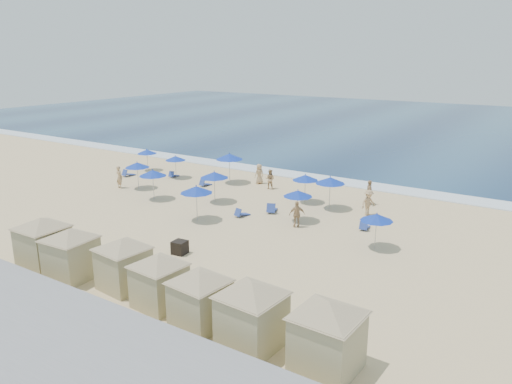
% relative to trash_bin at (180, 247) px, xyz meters
% --- Properties ---
extents(ground, '(160.00, 160.00, 0.00)m').
position_rel_trash_bin_xyz_m(ground, '(-1.95, 4.55, -0.37)').
color(ground, '#D7BB88').
rests_on(ground, ground).
extents(ocean, '(160.00, 80.00, 0.06)m').
position_rel_trash_bin_xyz_m(ocean, '(-1.95, 59.55, -0.34)').
color(ocean, '#0D284C').
rests_on(ocean, ground).
extents(surf_line, '(160.00, 2.50, 0.08)m').
position_rel_trash_bin_xyz_m(surf_line, '(-1.95, 20.05, -0.33)').
color(surf_line, white).
rests_on(surf_line, ground).
extents(seawall, '(160.00, 6.10, 1.22)m').
position_rel_trash_bin_xyz_m(seawall, '(-1.95, -8.95, 0.28)').
color(seawall, gray).
rests_on(seawall, ground).
extents(trash_bin, '(0.82, 0.82, 0.75)m').
position_rel_trash_bin_xyz_m(trash_bin, '(0.00, 0.00, 0.00)').
color(trash_bin, black).
rests_on(trash_bin, ground).
extents(cabana_0, '(4.70, 4.70, 2.95)m').
position_rel_trash_bin_xyz_m(cabana_0, '(-4.83, -5.18, 1.31)').
color(cabana_0, tan).
rests_on(cabana_0, ground).
extents(cabana_1, '(4.53, 4.53, 2.85)m').
position_rel_trash_bin_xyz_m(cabana_1, '(-2.40, -5.29, 1.26)').
color(cabana_1, tan).
rests_on(cabana_1, ground).
extents(cabana_2, '(4.39, 4.39, 2.77)m').
position_rel_trash_bin_xyz_m(cabana_2, '(0.66, -4.65, 1.21)').
color(cabana_2, tan).
rests_on(cabana_2, ground).
extents(cabana_3, '(4.23, 4.23, 2.66)m').
position_rel_trash_bin_xyz_m(cabana_3, '(3.33, -5.01, 1.15)').
color(cabana_3, tan).
rests_on(cabana_3, ground).
extents(cabana_4, '(4.30, 4.30, 2.71)m').
position_rel_trash_bin_xyz_m(cabana_4, '(5.92, -5.33, 1.18)').
color(cabana_4, tan).
rests_on(cabana_4, ground).
extents(cabana_5, '(4.64, 4.64, 2.92)m').
position_rel_trash_bin_xyz_m(cabana_5, '(8.48, -5.36, 1.30)').
color(cabana_5, tan).
rests_on(cabana_5, ground).
extents(cabana_6, '(4.67, 4.67, 2.93)m').
position_rel_trash_bin_xyz_m(cabana_6, '(11.54, -5.16, 1.30)').
color(cabana_6, tan).
rests_on(cabana_6, ground).
extents(umbrella_0, '(1.87, 1.87, 2.13)m').
position_rel_trash_bin_xyz_m(umbrella_0, '(-16.58, 13.96, 1.47)').
color(umbrella_0, '#A5A8AD').
rests_on(umbrella_0, ground).
extents(umbrella_1, '(2.03, 2.03, 2.31)m').
position_rel_trash_bin_xyz_m(umbrella_1, '(-12.41, 8.74, 1.63)').
color(umbrella_1, '#A5A8AD').
rests_on(umbrella_1, ground).
extents(umbrella_2, '(1.84, 1.84, 2.10)m').
position_rel_trash_bin_xyz_m(umbrella_2, '(-12.26, 13.21, 1.45)').
color(umbrella_2, '#A5A8AD').
rests_on(umbrella_2, ground).
extents(umbrella_3, '(2.10, 2.10, 2.39)m').
position_rel_trash_bin_xyz_m(umbrella_3, '(-9.03, 7.13, 1.70)').
color(umbrella_3, '#A5A8AD').
rests_on(umbrella_3, ground).
extents(umbrella_4, '(2.36, 2.36, 2.69)m').
position_rel_trash_bin_xyz_m(umbrella_4, '(-7.15, 14.45, 1.95)').
color(umbrella_4, '#A5A8AD').
rests_on(umbrella_4, ground).
extents(umbrella_5, '(2.15, 2.15, 2.44)m').
position_rel_trash_bin_xyz_m(umbrella_5, '(-4.62, 9.11, 1.74)').
color(umbrella_5, '#A5A8AD').
rests_on(umbrella_5, ground).
extents(umbrella_6, '(2.18, 2.18, 2.48)m').
position_rel_trash_bin_xyz_m(umbrella_6, '(-2.96, 5.05, 1.77)').
color(umbrella_6, '#A5A8AD').
rests_on(umbrella_6, ground).
extents(umbrella_7, '(1.96, 1.96, 2.23)m').
position_rel_trash_bin_xyz_m(umbrella_7, '(1.12, 12.77, 1.56)').
color(umbrella_7, '#A5A8AD').
rests_on(umbrella_7, ground).
extents(umbrella_8, '(1.96, 1.96, 2.23)m').
position_rel_trash_bin_xyz_m(umbrella_8, '(2.77, 8.62, 1.56)').
color(umbrella_8, '#A5A8AD').
rests_on(umbrella_8, ground).
extents(umbrella_9, '(2.15, 2.15, 2.45)m').
position_rel_trash_bin_xyz_m(umbrella_9, '(3.36, 12.33, 1.75)').
color(umbrella_9, '#A5A8AD').
rests_on(umbrella_9, ground).
extents(umbrella_10, '(1.90, 1.90, 2.16)m').
position_rel_trash_bin_xyz_m(umbrella_10, '(8.86, 6.83, 1.50)').
color(umbrella_10, '#A5A8AD').
rests_on(umbrella_10, ground).
extents(beach_chair_0, '(0.69, 1.31, 0.69)m').
position_rel_trash_bin_xyz_m(beach_chair_0, '(-16.40, 11.22, -0.13)').
color(beach_chair_0, '#294096').
rests_on(beach_chair_0, ground).
extents(beach_chair_1, '(0.67, 1.19, 0.62)m').
position_rel_trash_bin_xyz_m(beach_chair_1, '(-12.66, 13.25, -0.16)').
color(beach_chair_1, '#294096').
rests_on(beach_chair_1, ground).
extents(beach_chair_2, '(0.62, 1.19, 0.63)m').
position_rel_trash_bin_xyz_m(beach_chair_2, '(-8.28, 12.36, -0.16)').
color(beach_chair_2, '#294096').
rests_on(beach_chair_2, ground).
extents(beach_chair_3, '(0.74, 1.24, 0.64)m').
position_rel_trash_bin_xyz_m(beach_chair_3, '(-0.95, 7.34, -0.15)').
color(beach_chair_3, '#294096').
rests_on(beach_chair_3, ground).
extents(beach_chair_4, '(1.09, 1.50, 0.76)m').
position_rel_trash_bin_xyz_m(beach_chair_4, '(0.33, 9.30, -0.11)').
color(beach_chair_4, '#294096').
rests_on(beach_chair_4, ground).
extents(beach_chair_5, '(0.68, 1.21, 0.63)m').
position_rel_trash_bin_xyz_m(beach_chair_5, '(7.16, 9.52, -0.16)').
color(beach_chair_5, '#294096').
rests_on(beach_chair_5, ground).
extents(beachgoer_0, '(0.75, 0.55, 1.89)m').
position_rel_trash_bin_xyz_m(beachgoer_0, '(-13.81, 7.98, 0.57)').
color(beachgoer_0, tan).
rests_on(beachgoer_0, ground).
extents(beachgoer_1, '(0.91, 0.76, 1.65)m').
position_rel_trash_bin_xyz_m(beachgoer_1, '(-3.18, 14.70, 0.45)').
color(beachgoer_1, tan).
rests_on(beachgoer_1, ground).
extents(beachgoer_2, '(1.07, 0.96, 1.74)m').
position_rel_trash_bin_xyz_m(beachgoer_2, '(3.33, 7.54, 0.50)').
color(beachgoer_2, tan).
rests_on(beachgoer_2, ground).
extents(beachgoer_3, '(1.12, 1.35, 1.82)m').
position_rel_trash_bin_xyz_m(beachgoer_3, '(6.26, 12.44, 0.54)').
color(beachgoer_3, tan).
rests_on(beachgoer_3, ground).
extents(beachgoer_4, '(0.86, 1.00, 1.73)m').
position_rel_trash_bin_xyz_m(beachgoer_4, '(-4.85, 15.64, 0.49)').
color(beachgoer_4, tan).
rests_on(beachgoer_4, ground).
extents(beachgoer_5, '(0.80, 1.18, 1.86)m').
position_rel_trash_bin_xyz_m(beachgoer_5, '(5.36, 14.90, 0.56)').
color(beachgoer_5, tan).
rests_on(beachgoer_5, ground).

